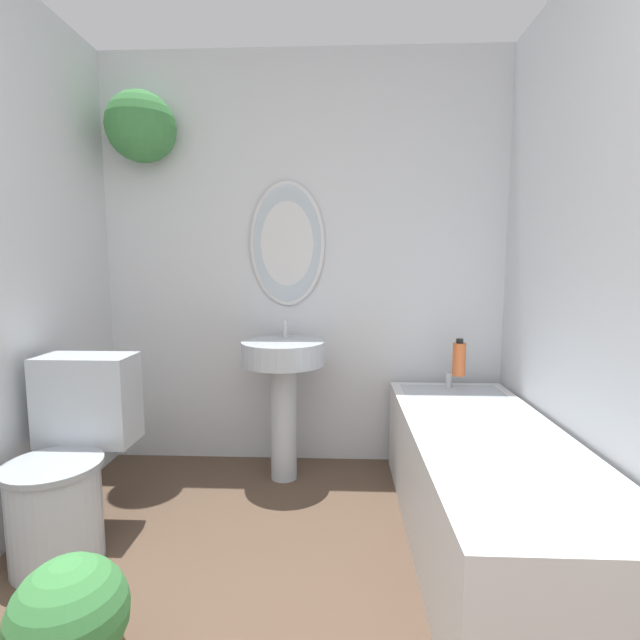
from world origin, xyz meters
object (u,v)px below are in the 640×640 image
toilet (70,463)px  pedestal_sink (283,377)px  bathtub (487,488)px  potted_plant (70,632)px  shampoo_bottle (459,359)px

toilet → pedestal_sink: (0.81, 0.67, 0.21)m
bathtub → potted_plant: (-1.33, -0.76, -0.05)m
shampoo_bottle → bathtub: bearing=-93.4°
toilet → bathtub: 1.75m
bathtub → pedestal_sink: bearing=146.8°
pedestal_sink → potted_plant: (-0.41, -1.37, -0.36)m
toilet → bathtub: size_ratio=0.48×
shampoo_bottle → potted_plant: bearing=-133.7°
pedestal_sink → potted_plant: bearing=-106.5°
bathtub → shampoo_bottle: (0.04, 0.68, 0.41)m
bathtub → potted_plant: size_ratio=3.98×
pedestal_sink → toilet: bearing=-140.5°
pedestal_sink → shampoo_bottle: (0.97, 0.07, 0.10)m
toilet → pedestal_sink: pedestal_sink is taller
bathtub → toilet: bearing=-177.9°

